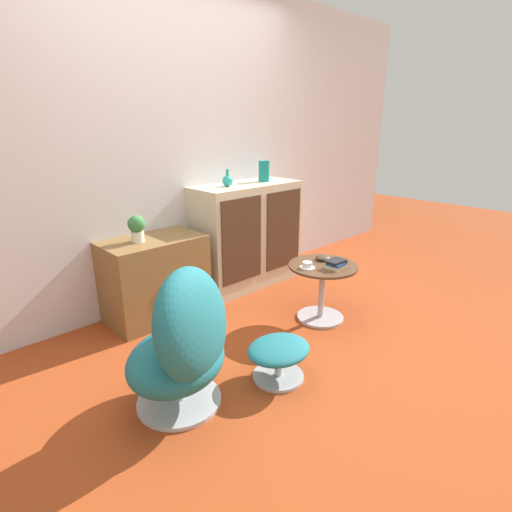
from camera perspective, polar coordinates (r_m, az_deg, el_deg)
The scene contains 13 objects.
ground_plane at distance 2.79m, azimuth 5.78°, elevation -13.52°, with size 12.00×12.00×0.00m, color #9E3D19.
wall_back at distance 3.42m, azimuth -11.95°, elevation 15.26°, with size 6.40×0.06×2.60m.
sideboard at distance 3.71m, azimuth -1.25°, elevation 3.00°, with size 1.04×0.44×0.95m.
tv_console at distance 3.22m, azimuth -14.20°, elevation -3.08°, with size 0.76×0.45×0.64m.
egg_chair at distance 2.16m, azimuth -10.20°, elevation -12.21°, with size 0.77×0.75×0.82m.
ottoman at distance 2.45m, azimuth 3.25°, elevation -13.70°, with size 0.40×0.34×0.24m.
coffee_table at distance 3.12m, azimuth 9.40°, elevation -4.11°, with size 0.52×0.52×0.45m.
vase_leftmost at distance 3.47m, azimuth -4.09°, elevation 10.70°, with size 0.09×0.09×0.15m.
vase_inner_left at distance 3.75m, azimuth 1.15°, elevation 12.04°, with size 0.10×0.10×0.19m.
potted_plant at distance 3.04m, azimuth -16.67°, elevation 3.96°, with size 0.13×0.13×0.20m.
teacup at distance 2.98m, azimuth 7.33°, elevation -1.36°, with size 0.12×0.12×0.05m.
book_stack at distance 3.01m, azimuth 11.36°, elevation -1.11°, with size 0.15×0.12×0.06m.
bowl at distance 3.17m, azimuth 9.55°, elevation -0.23°, with size 0.11×0.11×0.04m.
Camera 1 is at (-1.82, -1.51, 1.48)m, focal length 28.00 mm.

